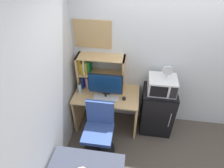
{
  "coord_description": "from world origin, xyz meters",
  "views": [
    {
      "loc": [
        -0.54,
        -2.74,
        2.85
      ],
      "look_at": [
        -0.89,
        -0.35,
        1.02
      ],
      "focal_mm": 29.76,
      "sensor_mm": 36.0,
      "label": 1
    }
  ],
  "objects_px": {
    "desk_chair": "(99,132)",
    "monitor": "(105,85)",
    "keyboard": "(106,98)",
    "mini_fridge": "(157,110)",
    "desk_fan": "(167,72)",
    "hutch_bookshelf": "(94,71)",
    "water_bottle": "(80,88)",
    "microwave": "(162,85)",
    "computer_mouse": "(124,98)",
    "wall_corkboard": "(93,34)"
  },
  "relations": [
    {
      "from": "keyboard",
      "to": "desk_chair",
      "type": "height_order",
      "value": "desk_chair"
    },
    {
      "from": "water_bottle",
      "to": "microwave",
      "type": "xyz_separation_m",
      "value": [
        1.37,
        0.08,
        0.17
      ]
    },
    {
      "from": "water_bottle",
      "to": "microwave",
      "type": "bearing_deg",
      "value": 3.4
    },
    {
      "from": "desk_chair",
      "to": "monitor",
      "type": "bearing_deg",
      "value": 86.02
    },
    {
      "from": "water_bottle",
      "to": "wall_corkboard",
      "type": "distance_m",
      "value": 0.94
    },
    {
      "from": "water_bottle",
      "to": "desk_fan",
      "type": "distance_m",
      "value": 1.47
    },
    {
      "from": "water_bottle",
      "to": "mini_fridge",
      "type": "height_order",
      "value": "water_bottle"
    },
    {
      "from": "keyboard",
      "to": "computer_mouse",
      "type": "relative_size",
      "value": 4.51
    },
    {
      "from": "keyboard",
      "to": "computer_mouse",
      "type": "bearing_deg",
      "value": 3.64
    },
    {
      "from": "monitor",
      "to": "desk_chair",
      "type": "bearing_deg",
      "value": -93.98
    },
    {
      "from": "hutch_bookshelf",
      "to": "keyboard",
      "type": "xyz_separation_m",
      "value": [
        0.26,
        -0.3,
        -0.31
      ]
    },
    {
      "from": "monitor",
      "to": "microwave",
      "type": "bearing_deg",
      "value": 8.38
    },
    {
      "from": "monitor",
      "to": "microwave",
      "type": "height_order",
      "value": "monitor"
    },
    {
      "from": "computer_mouse",
      "to": "mini_fridge",
      "type": "bearing_deg",
      "value": 13.43
    },
    {
      "from": "mini_fridge",
      "to": "monitor",
      "type": "bearing_deg",
      "value": -171.81
    },
    {
      "from": "water_bottle",
      "to": "wall_corkboard",
      "type": "bearing_deg",
      "value": 59.31
    },
    {
      "from": "hutch_bookshelf",
      "to": "desk_chair",
      "type": "bearing_deg",
      "value": -73.95
    },
    {
      "from": "computer_mouse",
      "to": "mini_fridge",
      "type": "relative_size",
      "value": 0.1
    },
    {
      "from": "monitor",
      "to": "desk_chair",
      "type": "xyz_separation_m",
      "value": [
        -0.03,
        -0.48,
        -0.6
      ]
    },
    {
      "from": "computer_mouse",
      "to": "desk_chair",
      "type": "height_order",
      "value": "desk_chair"
    },
    {
      "from": "monitor",
      "to": "computer_mouse",
      "type": "xyz_separation_m",
      "value": [
        0.31,
        -0.01,
        -0.24
      ]
    },
    {
      "from": "wall_corkboard",
      "to": "water_bottle",
      "type": "bearing_deg",
      "value": -120.69
    },
    {
      "from": "mini_fridge",
      "to": "desk_chair",
      "type": "relative_size",
      "value": 0.93
    },
    {
      "from": "hutch_bookshelf",
      "to": "desk_fan",
      "type": "xyz_separation_m",
      "value": [
        1.19,
        -0.14,
        0.2
      ]
    },
    {
      "from": "monitor",
      "to": "wall_corkboard",
      "type": "height_order",
      "value": "wall_corkboard"
    },
    {
      "from": "microwave",
      "to": "desk_chair",
      "type": "xyz_separation_m",
      "value": [
        -0.94,
        -0.61,
        -0.61
      ]
    },
    {
      "from": "mini_fridge",
      "to": "desk_fan",
      "type": "relative_size",
      "value": 3.87
    },
    {
      "from": "microwave",
      "to": "keyboard",
      "type": "bearing_deg",
      "value": -169.63
    },
    {
      "from": "desk_chair",
      "to": "wall_corkboard",
      "type": "bearing_deg",
      "value": 104.7
    },
    {
      "from": "monitor",
      "to": "desk_fan",
      "type": "bearing_deg",
      "value": 7.73
    },
    {
      "from": "computer_mouse",
      "to": "microwave",
      "type": "height_order",
      "value": "microwave"
    },
    {
      "from": "computer_mouse",
      "to": "keyboard",
      "type": "bearing_deg",
      "value": -176.36
    },
    {
      "from": "computer_mouse",
      "to": "mini_fridge",
      "type": "distance_m",
      "value": 0.7
    },
    {
      "from": "monitor",
      "to": "water_bottle",
      "type": "xyz_separation_m",
      "value": [
        -0.46,
        0.05,
        -0.17
      ]
    },
    {
      "from": "keyboard",
      "to": "mini_fridge",
      "type": "height_order",
      "value": "mini_fridge"
    },
    {
      "from": "keyboard",
      "to": "mini_fridge",
      "type": "bearing_deg",
      "value": 10.19
    },
    {
      "from": "desk_chair",
      "to": "water_bottle",
      "type": "bearing_deg",
      "value": 129.14
    },
    {
      "from": "desk_fan",
      "to": "mini_fridge",
      "type": "bearing_deg",
      "value": 175.99
    },
    {
      "from": "mini_fridge",
      "to": "wall_corkboard",
      "type": "xyz_separation_m",
      "value": [
        -1.17,
        0.26,
        1.26
      ]
    },
    {
      "from": "hutch_bookshelf",
      "to": "monitor",
      "type": "distance_m",
      "value": 0.37
    },
    {
      "from": "mini_fridge",
      "to": "desk_fan",
      "type": "distance_m",
      "value": 0.84
    },
    {
      "from": "mini_fridge",
      "to": "computer_mouse",
      "type": "bearing_deg",
      "value": -166.57
    },
    {
      "from": "keyboard",
      "to": "wall_corkboard",
      "type": "distance_m",
      "value": 1.06
    },
    {
      "from": "keyboard",
      "to": "hutch_bookshelf",
      "type": "bearing_deg",
      "value": 130.4
    },
    {
      "from": "keyboard",
      "to": "wall_corkboard",
      "type": "bearing_deg",
      "value": 122.63
    },
    {
      "from": "hutch_bookshelf",
      "to": "computer_mouse",
      "type": "xyz_separation_m",
      "value": [
        0.56,
        -0.28,
        -0.3
      ]
    },
    {
      "from": "desk_chair",
      "to": "desk_fan",
      "type": "bearing_deg",
      "value": 31.71
    },
    {
      "from": "water_bottle",
      "to": "mini_fridge",
      "type": "relative_size",
      "value": 0.21
    },
    {
      "from": "computer_mouse",
      "to": "water_bottle",
      "type": "bearing_deg",
      "value": 175.31
    },
    {
      "from": "desk_chair",
      "to": "wall_corkboard",
      "type": "relative_size",
      "value": 1.58
    }
  ]
}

